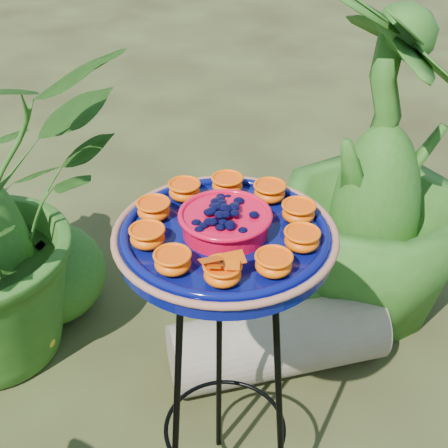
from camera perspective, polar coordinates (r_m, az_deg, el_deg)
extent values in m
torus|color=black|center=(1.18, 0.10, -2.64)|extent=(0.23, 0.23, 0.01)
torus|color=black|center=(1.54, 0.08, -18.09)|extent=(0.29, 0.29, 0.01)
cylinder|color=black|center=(1.54, -0.45, -11.58)|extent=(0.01, 0.08, 0.79)
cylinder|color=black|center=(1.41, -4.39, -17.54)|extent=(0.07, 0.05, 0.79)
cylinder|color=black|center=(1.42, 5.09, -16.76)|extent=(0.07, 0.05, 0.79)
cylinder|color=#060C51|center=(1.17, 0.10, -1.51)|extent=(0.40, 0.40, 0.04)
torus|color=#A36849|center=(1.16, 0.10, -0.86)|extent=(0.42, 0.42, 0.01)
torus|color=#060C51|center=(1.15, 0.10, -0.71)|extent=(0.39, 0.39, 0.02)
cylinder|color=red|center=(1.14, 0.10, 0.03)|extent=(0.16, 0.16, 0.04)
torus|color=red|center=(1.13, 0.11, 0.85)|extent=(0.17, 0.17, 0.01)
ellipsoid|color=black|center=(1.13, 0.11, 1.08)|extent=(0.14, 0.14, 0.03)
ellipsoid|color=#ED4902|center=(1.19, 6.81, 0.95)|extent=(0.06, 0.06, 0.03)
cylinder|color=#F86204|center=(1.18, 6.86, 1.59)|extent=(0.06, 0.06, 0.01)
ellipsoid|color=#ED4902|center=(1.25, 4.18, 2.80)|extent=(0.06, 0.06, 0.03)
cylinder|color=#F86204|center=(1.24, 4.21, 3.42)|extent=(0.06, 0.06, 0.01)
ellipsoid|color=#ED4902|center=(1.27, 0.30, 3.52)|extent=(0.06, 0.06, 0.03)
cylinder|color=#F86204|center=(1.26, 0.31, 4.13)|extent=(0.06, 0.06, 0.01)
ellipsoid|color=#ED4902|center=(1.25, -3.63, 2.93)|extent=(0.06, 0.06, 0.03)
cylinder|color=#F86204|center=(1.24, -3.66, 3.55)|extent=(0.06, 0.06, 0.01)
ellipsoid|color=#ED4902|center=(1.19, -6.43, 1.18)|extent=(0.06, 0.06, 0.03)
cylinder|color=#F86204|center=(1.19, -6.48, 1.82)|extent=(0.06, 0.06, 0.01)
ellipsoid|color=#ED4902|center=(1.12, -7.00, -1.29)|extent=(0.06, 0.06, 0.03)
cylinder|color=#F86204|center=(1.11, -7.06, -0.63)|extent=(0.06, 0.06, 0.01)
ellipsoid|color=#ED4902|center=(1.06, -4.71, -3.61)|extent=(0.06, 0.06, 0.03)
cylinder|color=#F86204|center=(1.05, -4.74, -2.93)|extent=(0.06, 0.06, 0.01)
ellipsoid|color=#ED4902|center=(1.03, -0.14, -4.65)|extent=(0.06, 0.06, 0.03)
cylinder|color=#F86204|center=(1.02, -0.14, -3.96)|extent=(0.06, 0.06, 0.01)
ellipsoid|color=#ED4902|center=(1.05, 4.55, -3.79)|extent=(0.06, 0.06, 0.03)
cylinder|color=#F86204|center=(1.04, 4.58, -3.11)|extent=(0.06, 0.06, 0.01)
ellipsoid|color=#ED4902|center=(1.11, 7.12, -1.55)|extent=(0.06, 0.06, 0.03)
cylinder|color=#F86204|center=(1.11, 7.17, -0.89)|extent=(0.06, 0.06, 0.01)
cylinder|color=black|center=(1.01, -0.14, -3.56)|extent=(0.01, 0.02, 0.00)
cube|color=#E13C04|center=(1.01, -1.27, -3.26)|extent=(0.04, 0.03, 0.01)
cube|color=#E13C04|center=(1.02, 0.94, -3.13)|extent=(0.04, 0.03, 0.01)
cylinder|color=gray|center=(1.97, 4.95, -10.66)|extent=(0.69, 0.32, 0.22)
imported|color=#255015|center=(2.00, 14.19, 5.00)|extent=(0.71, 0.71, 1.12)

